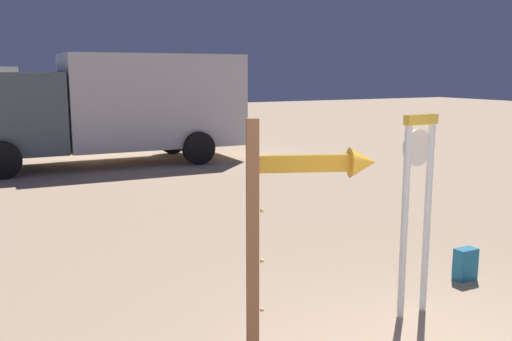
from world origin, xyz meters
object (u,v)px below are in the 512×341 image
object	(u,v)px
box_truck_near	(126,104)
standing_clock	(417,195)
backpack	(465,264)
arrow_sign	(297,207)

from	to	relation	value
box_truck_near	standing_clock	bearing A→B (deg)	-90.29
backpack	standing_clock	bearing A→B (deg)	-160.51
arrow_sign	backpack	distance (m)	3.31
standing_clock	backpack	distance (m)	1.74
arrow_sign	backpack	size ratio (longest dim) A/B	5.45
arrow_sign	backpack	world-z (taller)	arrow_sign
standing_clock	backpack	bearing A→B (deg)	19.49
backpack	arrow_sign	bearing A→B (deg)	-164.20
standing_clock	arrow_sign	bearing A→B (deg)	-167.10
arrow_sign	box_truck_near	xyz separation A→B (m)	(1.74, 11.85, 0.22)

